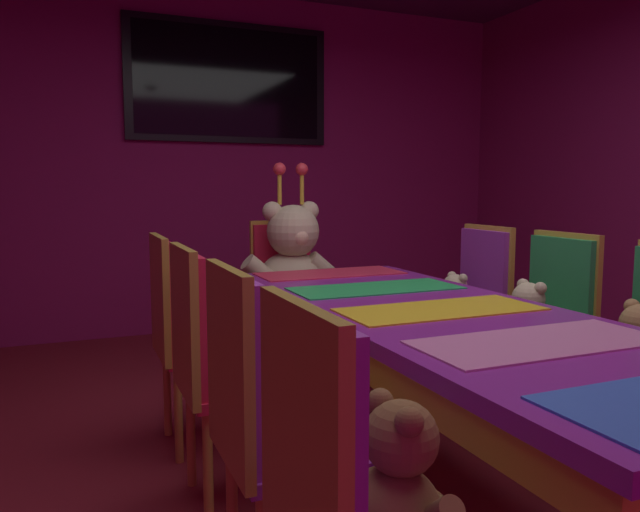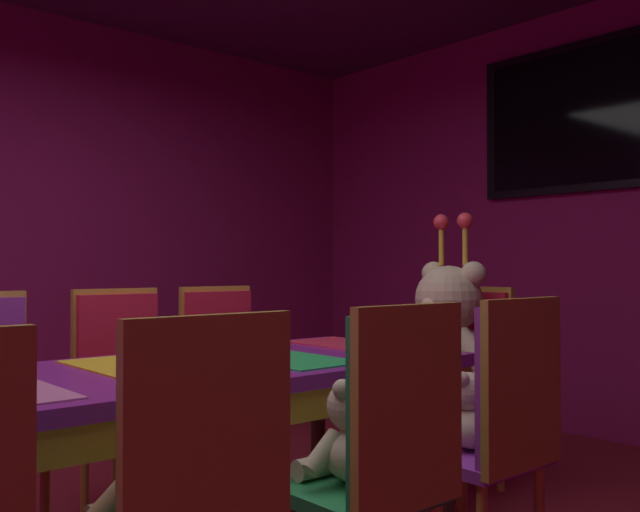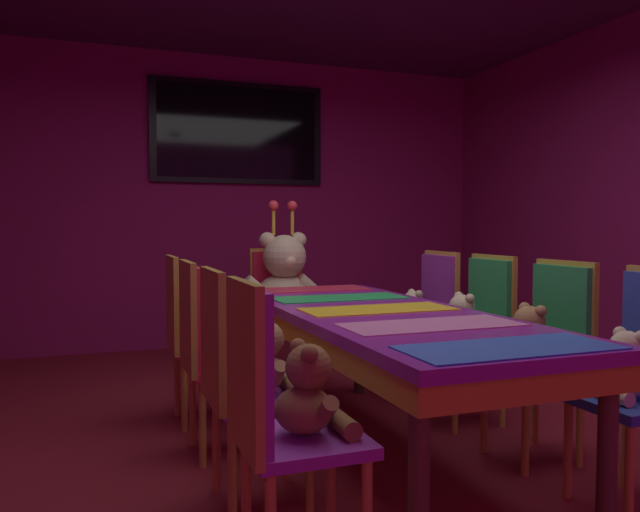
{
  "view_description": "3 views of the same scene",
  "coord_description": "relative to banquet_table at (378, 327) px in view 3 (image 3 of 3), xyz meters",
  "views": [
    {
      "loc": [
        -1.27,
        -1.88,
        1.2
      ],
      "look_at": [
        -0.23,
        0.61,
        0.89
      ],
      "focal_mm": 34.04,
      "sensor_mm": 36.0,
      "label": 1
    },
    {
      "loc": [
        2.17,
        -1.11,
        1.09
      ],
      "look_at": [
        0.18,
        0.62,
        1.13
      ],
      "focal_mm": 39.62,
      "sensor_mm": 36.0,
      "label": 2
    },
    {
      "loc": [
        -1.33,
        -2.78,
        1.16
      ],
      "look_at": [
        -0.24,
        0.19,
        1.0
      ],
      "focal_mm": 34.64,
      "sensor_mm": 36.0,
      "label": 3
    }
  ],
  "objects": [
    {
      "name": "teddy_left_2",
      "position": [
        -0.67,
        0.31,
        -0.06
      ],
      "size": [
        0.26,
        0.34,
        0.32
      ],
      "color": "olive",
      "rests_on": "chair_left_2"
    },
    {
      "name": "chair_left_3",
      "position": [
        -0.83,
        0.86,
        -0.06
      ],
      "size": [
        0.42,
        0.41,
        0.98
      ],
      "color": "red",
      "rests_on": "ground_plane"
    },
    {
      "name": "chair_left_0",
      "position": [
        -0.81,
        -0.85,
        -0.06
      ],
      "size": [
        0.42,
        0.41,
        0.98
      ],
      "color": "purple",
      "rests_on": "ground_plane"
    },
    {
      "name": "teddy_right_3",
      "position": [
        0.67,
        0.86,
        -0.08
      ],
      "size": [
        0.22,
        0.29,
        0.27
      ],
      "rotation": [
        0.0,
        0.0,
        3.14
      ],
      "color": "beige",
      "rests_on": "chair_right_3"
    },
    {
      "name": "banquet_table",
      "position": [
        0.0,
        0.0,
        0.0
      ],
      "size": [
        0.9,
        2.44,
        0.75
      ],
      "color": "purple",
      "rests_on": "ground_plane"
    },
    {
      "name": "teddy_right_1",
      "position": [
        0.67,
        -0.31,
        -0.06
      ],
      "size": [
        0.26,
        0.34,
        0.32
      ],
      "rotation": [
        0.0,
        0.0,
        3.14
      ],
      "color": "#9E7247",
      "rests_on": "chair_right_1"
    },
    {
      "name": "teddy_left_1",
      "position": [
        -0.66,
        -0.3,
        -0.06
      ],
      "size": [
        0.26,
        0.33,
        0.31
      ],
      "color": "#9E7247",
      "rests_on": "chair_left_1"
    },
    {
      "name": "chair_left_2",
      "position": [
        -0.82,
        0.31,
        -0.06
      ],
      "size": [
        0.42,
        0.41,
        0.98
      ],
      "color": "red",
      "rests_on": "ground_plane"
    },
    {
      "name": "throne_chair",
      "position": [
        0.0,
        1.76,
        -0.06
      ],
      "size": [
        0.41,
        0.42,
        0.98
      ],
      "rotation": [
        0.0,
        0.0,
        -1.57
      ],
      "color": "red",
      "rests_on": "ground_plane"
    },
    {
      "name": "chair_right_1",
      "position": [
        0.82,
        -0.31,
        -0.06
      ],
      "size": [
        0.42,
        0.41,
        0.98
      ],
      "rotation": [
        0.0,
        0.0,
        3.14
      ],
      "color": "#268C4C",
      "rests_on": "ground_plane"
    },
    {
      "name": "wall_back",
      "position": [
        0.0,
        3.2,
        0.75
      ],
      "size": [
        5.2,
        0.12,
        2.8
      ],
      "primitive_type": "cube",
      "color": "#8C1959",
      "rests_on": "ground_plane"
    },
    {
      "name": "teddy_left_3",
      "position": [
        -0.68,
        0.86,
        -0.06
      ],
      "size": [
        0.26,
        0.33,
        0.31
      ],
      "color": "#9E7247",
      "rests_on": "chair_left_3"
    },
    {
      "name": "wall_tv",
      "position": [
        0.0,
        3.11,
        1.4
      ],
      "size": [
        1.67,
        0.06,
        0.97
      ],
      "color": "black"
    },
    {
      "name": "teddy_right_0",
      "position": [
        0.69,
        -0.88,
        -0.07
      ],
      "size": [
        0.23,
        0.3,
        0.28
      ],
      "rotation": [
        0.0,
        0.0,
        3.14
      ],
      "color": "beige",
      "rests_on": "chair_right_0"
    },
    {
      "name": "chair_right_2",
      "position": [
        0.83,
        0.3,
        -0.06
      ],
      "size": [
        0.42,
        0.41,
        0.98
      ],
      "rotation": [
        0.0,
        0.0,
        3.14
      ],
      "color": "#268C4C",
      "rests_on": "ground_plane"
    },
    {
      "name": "teddy_right_2",
      "position": [
        0.68,
        0.3,
        -0.06
      ],
      "size": [
        0.25,
        0.33,
        0.31
      ],
      "rotation": [
        0.0,
        0.0,
        3.14
      ],
      "color": "beige",
      "rests_on": "chair_right_2"
    },
    {
      "name": "chair_right_3",
      "position": [
        0.81,
        0.86,
        -0.06
      ],
      "size": [
        0.42,
        0.41,
        0.98
      ],
      "rotation": [
        0.0,
        0.0,
        3.14
      ],
      "color": "purple",
      "rests_on": "ground_plane"
    },
    {
      "name": "teddy_left_0",
      "position": [
        -0.66,
        -0.85,
        -0.06
      ],
      "size": [
        0.26,
        0.33,
        0.32
      ],
      "color": "brown",
      "rests_on": "chair_left_0"
    },
    {
      "name": "chair_left_1",
      "position": [
        -0.81,
        -0.3,
        -0.06
      ],
      "size": [
        0.42,
        0.41,
        0.98
      ],
      "color": "purple",
      "rests_on": "ground_plane"
    },
    {
      "name": "ground_plane",
      "position": [
        0.0,
        0.0,
        -0.65
      ],
      "size": [
        7.9,
        7.9,
        0.0
      ],
      "primitive_type": "plane",
      "color": "maroon"
    },
    {
      "name": "king_teddy_bear",
      "position": [
        0.0,
        1.59,
        0.09
      ],
      "size": [
        0.69,
        0.53,
        0.89
      ],
      "rotation": [
        0.0,
        0.0,
        -1.57
      ],
      "color": "beige",
      "rests_on": "throne_chair"
    }
  ]
}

